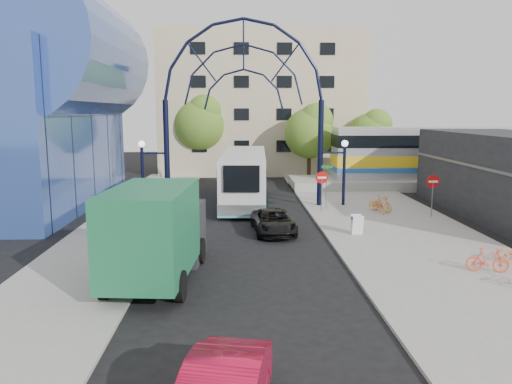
{
  "coord_description": "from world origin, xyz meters",
  "views": [
    {
      "loc": [
        -0.44,
        -18.42,
        6.29
      ],
      "look_at": [
        0.48,
        6.0,
        2.32
      ],
      "focal_mm": 35.0,
      "sensor_mm": 36.0,
      "label": 1
    }
  ],
  "objects_px": {
    "tree_north_a": "(311,130)",
    "city_bus": "(245,176)",
    "bike_near_b": "(382,203)",
    "street_name_sign": "(327,178)",
    "bike_near_a": "(377,204)",
    "black_suv": "(273,222)",
    "tree_north_c": "(372,133)",
    "stop_sign": "(322,181)",
    "sandwich_board": "(357,222)",
    "train_car": "(484,153)",
    "bike_far_b": "(488,260)",
    "green_truck": "(158,232)",
    "gateway_arch": "(244,75)",
    "tree_north_b": "(201,122)",
    "do_not_enter_sign": "(433,186)"
  },
  "relations": [
    {
      "from": "tree_north_a",
      "to": "city_bus",
      "type": "xyz_separation_m",
      "value": [
        -6.05,
        -10.05,
        -2.78
      ]
    },
    {
      "from": "tree_north_a",
      "to": "bike_near_b",
      "type": "relative_size",
      "value": 4.07
    },
    {
      "from": "street_name_sign",
      "to": "bike_near_a",
      "type": "bearing_deg",
      "value": -20.58
    },
    {
      "from": "black_suv",
      "to": "tree_north_c",
      "type": "bearing_deg",
      "value": 58.64
    },
    {
      "from": "street_name_sign",
      "to": "bike_near_b",
      "type": "bearing_deg",
      "value": -16.03
    },
    {
      "from": "stop_sign",
      "to": "sandwich_board",
      "type": "xyz_separation_m",
      "value": [
        0.8,
        -6.02,
        -1.25
      ]
    },
    {
      "from": "black_suv",
      "to": "bike_near_a",
      "type": "bearing_deg",
      "value": 29.81
    },
    {
      "from": "street_name_sign",
      "to": "black_suv",
      "type": "relative_size",
      "value": 0.64
    },
    {
      "from": "train_car",
      "to": "bike_near_b",
      "type": "bearing_deg",
      "value": -137.98
    },
    {
      "from": "sandwich_board",
      "to": "black_suv",
      "type": "bearing_deg",
      "value": 167.71
    },
    {
      "from": "tree_north_a",
      "to": "black_suv",
      "type": "height_order",
      "value": "tree_north_a"
    },
    {
      "from": "train_car",
      "to": "bike_far_b",
      "type": "distance_m",
      "value": 24.75
    },
    {
      "from": "street_name_sign",
      "to": "green_truck",
      "type": "height_order",
      "value": "green_truck"
    },
    {
      "from": "bike_near_a",
      "to": "gateway_arch",
      "type": "bearing_deg",
      "value": 146.38
    },
    {
      "from": "city_bus",
      "to": "black_suv",
      "type": "bearing_deg",
      "value": -78.96
    },
    {
      "from": "green_truck",
      "to": "bike_near_a",
      "type": "bearing_deg",
      "value": 49.7
    },
    {
      "from": "bike_far_b",
      "to": "black_suv",
      "type": "bearing_deg",
      "value": 61.5
    },
    {
      "from": "tree_north_a",
      "to": "bike_near_a",
      "type": "bearing_deg",
      "value": -81.9
    },
    {
      "from": "sandwich_board",
      "to": "tree_north_b",
      "type": "distance_m",
      "value": 26.15
    },
    {
      "from": "green_truck",
      "to": "street_name_sign",
      "type": "bearing_deg",
      "value": 60.57
    },
    {
      "from": "train_car",
      "to": "tree_north_c",
      "type": "relative_size",
      "value": 3.86
    },
    {
      "from": "tree_north_c",
      "to": "stop_sign",
      "type": "bearing_deg",
      "value": -114.69
    },
    {
      "from": "stop_sign",
      "to": "tree_north_a",
      "type": "relative_size",
      "value": 0.36
    },
    {
      "from": "gateway_arch",
      "to": "tree_north_c",
      "type": "xyz_separation_m",
      "value": [
        12.12,
        13.93,
        -4.28
      ]
    },
    {
      "from": "stop_sign",
      "to": "tree_north_b",
      "type": "bearing_deg",
      "value": 115.83
    },
    {
      "from": "city_bus",
      "to": "black_suv",
      "type": "height_order",
      "value": "city_bus"
    },
    {
      "from": "do_not_enter_sign",
      "to": "bike_near_a",
      "type": "bearing_deg",
      "value": 152.27
    },
    {
      "from": "stop_sign",
      "to": "tree_north_c",
      "type": "relative_size",
      "value": 0.38
    },
    {
      "from": "tree_north_c",
      "to": "bike_far_b",
      "type": "xyz_separation_m",
      "value": [
        -2.89,
        -28.09,
        -3.68
      ]
    },
    {
      "from": "tree_north_c",
      "to": "city_bus",
      "type": "height_order",
      "value": "tree_north_c"
    },
    {
      "from": "city_bus",
      "to": "bike_near_a",
      "type": "height_order",
      "value": "city_bus"
    },
    {
      "from": "street_name_sign",
      "to": "tree_north_a",
      "type": "bearing_deg",
      "value": 86.04
    },
    {
      "from": "black_suv",
      "to": "bike_near_a",
      "type": "distance_m",
      "value": 8.17
    },
    {
      "from": "do_not_enter_sign",
      "to": "bike_near_a",
      "type": "height_order",
      "value": "do_not_enter_sign"
    },
    {
      "from": "sandwich_board",
      "to": "bike_near_a",
      "type": "distance_m",
      "value": 6.08
    },
    {
      "from": "sandwich_board",
      "to": "train_car",
      "type": "height_order",
      "value": "train_car"
    },
    {
      "from": "street_name_sign",
      "to": "do_not_enter_sign",
      "type": "bearing_deg",
      "value": -24.16
    },
    {
      "from": "tree_north_a",
      "to": "street_name_sign",
      "type": "bearing_deg",
      "value": -93.96
    },
    {
      "from": "black_suv",
      "to": "tree_north_b",
      "type": "bearing_deg",
      "value": 98.55
    },
    {
      "from": "train_car",
      "to": "city_bus",
      "type": "relative_size",
      "value": 1.96
    },
    {
      "from": "bike_near_a",
      "to": "bike_far_b",
      "type": "xyz_separation_m",
      "value": [
        1.05,
        -11.65,
        -0.01
      ]
    },
    {
      "from": "do_not_enter_sign",
      "to": "bike_far_b",
      "type": "height_order",
      "value": "do_not_enter_sign"
    },
    {
      "from": "gateway_arch",
      "to": "bike_far_b",
      "type": "distance_m",
      "value": 18.69
    },
    {
      "from": "sandwich_board",
      "to": "train_car",
      "type": "xyz_separation_m",
      "value": [
        14.4,
        16.02,
        2.16
      ]
    },
    {
      "from": "bike_near_a",
      "to": "tree_north_a",
      "type": "bearing_deg",
      "value": 81.6
    },
    {
      "from": "stop_sign",
      "to": "tree_north_b",
      "type": "distance_m",
      "value": 20.18
    },
    {
      "from": "tree_north_a",
      "to": "gateway_arch",
      "type": "bearing_deg",
      "value": -117.17
    },
    {
      "from": "sandwich_board",
      "to": "bike_far_b",
      "type": "bearing_deg",
      "value": -59.4
    },
    {
      "from": "street_name_sign",
      "to": "black_suv",
      "type": "xyz_separation_m",
      "value": [
        -3.78,
        -5.71,
        -1.52
      ]
    },
    {
      "from": "gateway_arch",
      "to": "do_not_enter_sign",
      "type": "height_order",
      "value": "gateway_arch"
    }
  ]
}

